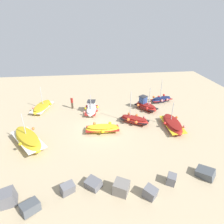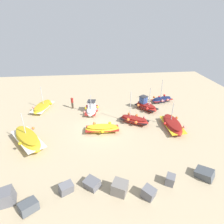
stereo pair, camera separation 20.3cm
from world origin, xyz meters
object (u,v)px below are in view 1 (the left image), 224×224
(fishing_boat_4, at_px, (102,128))
(fishing_boat_5, at_px, (134,120))
(fishing_boat_1, at_px, (161,99))
(fishing_boat_2, at_px, (42,107))
(person_walking, at_px, (72,102))
(fishing_boat_6, at_px, (28,139))
(fishing_boat_7, at_px, (146,106))
(fishing_boat_0, at_px, (91,109))
(fishing_boat_3, at_px, (172,124))

(fishing_boat_4, distance_m, fishing_boat_5, 4.11)
(fishing_boat_1, distance_m, fishing_boat_2, 16.74)
(fishing_boat_5, xyz_separation_m, person_walking, (7.48, -4.80, 0.56))
(fishing_boat_2, bearing_deg, fishing_boat_5, 82.19)
(fishing_boat_1, height_order, fishing_boat_2, fishing_boat_1)
(fishing_boat_5, bearing_deg, person_walking, -179.72)
(fishing_boat_5, relative_size, person_walking, 2.23)
(fishing_boat_4, xyz_separation_m, fishing_boat_6, (7.30, 1.61, 0.28))
(fishing_boat_5, bearing_deg, fishing_boat_7, 88.85)
(fishing_boat_5, bearing_deg, fishing_boat_0, 179.18)
(fishing_boat_6, xyz_separation_m, person_walking, (-3.67, -7.86, 0.33))
(fishing_boat_2, xyz_separation_m, fishing_boat_7, (-13.72, 1.54, 0.17))
(fishing_boat_2, bearing_deg, fishing_boat_0, 91.57)
(fishing_boat_5, distance_m, fishing_boat_6, 11.56)
(fishing_boat_2, relative_size, fishing_boat_6, 0.88)
(fishing_boat_4, bearing_deg, fishing_boat_0, 105.50)
(fishing_boat_7, bearing_deg, fishing_boat_1, -88.59)
(fishing_boat_4, bearing_deg, fishing_boat_3, 1.55)
(fishing_boat_6, bearing_deg, fishing_boat_7, 79.82)
(fishing_boat_0, xyz_separation_m, fishing_boat_4, (-1.08, 4.74, -0.11))
(fishing_boat_7, relative_size, person_walking, 1.95)
(fishing_boat_2, distance_m, fishing_boat_7, 13.81)
(fishing_boat_5, distance_m, fishing_boat_7, 4.07)
(fishing_boat_0, relative_size, fishing_boat_7, 1.01)
(fishing_boat_6, height_order, person_walking, fishing_boat_6)
(fishing_boat_3, bearing_deg, fishing_boat_7, -160.68)
(fishing_boat_3, bearing_deg, person_walking, -118.64)
(fishing_boat_0, xyz_separation_m, fishing_boat_2, (6.51, -1.60, -0.09))
(fishing_boat_3, xyz_separation_m, fishing_boat_5, (3.96, -1.59, -0.05))
(fishing_boat_1, bearing_deg, fishing_boat_4, -157.73)
(fishing_boat_5, bearing_deg, fishing_boat_2, -170.20)
(fishing_boat_4, distance_m, fishing_boat_6, 7.48)
(fishing_boat_7, bearing_deg, person_walking, 46.08)
(person_walking, bearing_deg, fishing_boat_2, 108.11)
(fishing_boat_0, bearing_deg, person_walking, 68.45)
(fishing_boat_1, relative_size, fishing_boat_2, 0.79)
(fishing_boat_6, bearing_deg, fishing_boat_0, 99.89)
(fishing_boat_3, relative_size, fishing_boat_4, 1.14)
(fishing_boat_4, bearing_deg, fishing_boat_1, 40.37)
(fishing_boat_0, bearing_deg, fishing_boat_2, 85.13)
(fishing_boat_6, bearing_deg, fishing_boat_3, 59.81)
(fishing_boat_2, relative_size, fishing_boat_4, 1.16)
(fishing_boat_6, relative_size, person_walking, 2.88)
(fishing_boat_1, xyz_separation_m, fishing_boat_2, (16.72, 0.71, 0.01))
(fishing_boat_1, height_order, person_walking, fishing_boat_1)
(fishing_boat_1, bearing_deg, fishing_boat_3, -115.83)
(fishing_boat_3, distance_m, fishing_boat_5, 4.27)
(fishing_boat_1, xyz_separation_m, fishing_boat_6, (16.43, 8.67, 0.27))
(person_walking, bearing_deg, fishing_boat_3, -99.65)
(fishing_boat_2, bearing_deg, fishing_boat_6, 17.50)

